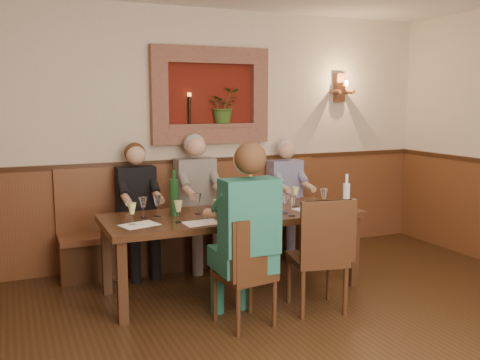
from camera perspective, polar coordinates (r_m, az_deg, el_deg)
The scene contains 32 objects.
room_shell at distance 3.29m, azimuth 11.89°, elevation 9.91°, with size 6.04×6.04×2.82m.
wainscoting at distance 3.51m, azimuth 11.23°, elevation -11.87°, with size 6.02×6.02×1.15m.
wall_niche at distance 6.02m, azimuth -2.78°, elevation 8.56°, with size 1.36×0.30×1.06m.
wall_sconce at distance 6.78m, azimuth 10.67°, elevation 9.58°, with size 0.25×0.20×0.35m.
dining_table at distance 5.04m, azimuth -0.82°, elevation -4.36°, with size 2.40×0.90×0.75m.
bench at distance 5.98m, azimuth -4.33°, elevation -5.75°, with size 3.00×0.45×1.11m.
chair_near_left at distance 4.38m, azimuth 0.62°, elevation -11.99°, with size 0.46×0.46×0.91m.
chair_near_right at distance 4.71m, azimuth 8.26°, elevation -10.25°, with size 0.52×0.52×1.00m.
person_bench_left at distance 5.64m, azimuth -10.74°, elevation -4.30°, with size 0.40×0.48×1.37m.
person_bench_mid at distance 5.81m, azimuth -4.48°, elevation -3.45°, with size 0.43×0.52×1.44m.
person_bench_right at distance 6.26m, azimuth 5.15°, elevation -2.99°, with size 0.39×0.48×1.35m.
person_chair_front at distance 4.28m, azimuth 0.48°, elevation -7.48°, with size 0.45×0.55×1.49m.
spittoon_bucket at distance 4.84m, azimuth -1.21°, elevation -2.47°, with size 0.23×0.23×0.26m, color red.
wine_bottle_green_a at distance 4.97m, azimuth 1.13°, elevation -1.67°, with size 0.08×0.08×0.41m.
wine_bottle_green_b at distance 4.92m, azimuth -7.04°, elevation -1.76°, with size 0.09×0.09×0.42m.
water_bottle at distance 5.15m, azimuth 11.27°, elevation -1.75°, with size 0.08×0.08×0.36m.
tasting_sheet_a at distance 4.63m, azimuth -10.69°, elevation -4.72°, with size 0.31×0.22×0.00m, color white.
tasting_sheet_b at distance 4.88m, azimuth 0.15°, elevation -3.88°, with size 0.29×0.21×0.00m, color white.
tasting_sheet_c at distance 5.23m, azimuth 7.58°, elevation -3.11°, with size 0.31×0.22×0.00m, color white.
tasting_sheet_d at distance 4.63m, azimuth -4.12°, elevation -4.58°, with size 0.31×0.22×0.00m, color white.
wine_glass_0 at distance 4.62m, azimuth -11.44°, elevation -3.57°, with size 0.08×0.08×0.19m, color #E0DF85, non-canonical shape.
wine_glass_1 at distance 4.92m, azimuth -8.81°, elevation -2.75°, with size 0.08×0.08×0.19m, color white, non-canonical shape.
wine_glass_2 at distance 4.65m, azimuth -6.59°, elevation -3.37°, with size 0.08×0.08×0.19m, color #E0DF85, non-canonical shape.
wine_glass_3 at distance 4.99m, azimuth -4.55°, elevation -2.53°, with size 0.08×0.08×0.19m, color white, non-canonical shape.
wine_glass_4 at distance 4.89m, azimuth -0.12°, elevation -2.73°, with size 0.08×0.08×0.19m, color #E0DF85, non-canonical shape.
wine_glass_5 at distance 5.16m, azimuth 0.42°, elevation -2.14°, with size 0.08×0.08×0.19m, color #E0DF85, non-canonical shape.
wine_glass_6 at distance 4.99m, azimuth 4.80°, elevation -2.52°, with size 0.08×0.08×0.19m, color white, non-canonical shape.
wine_glass_7 at distance 5.37m, azimuth 5.90°, elevation -1.76°, with size 0.08×0.08×0.19m, color #E0DF85, non-canonical shape.
wine_glass_8 at distance 5.29m, azimuth 8.94°, elevation -1.97°, with size 0.08×0.08×0.19m, color white, non-canonical shape.
wine_glass_9 at distance 4.67m, azimuth -2.40°, elevation -3.27°, with size 0.08×0.08×0.19m, color #E0DF85, non-canonical shape.
wine_glass_10 at distance 4.90m, azimuth 5.58°, elevation -2.74°, with size 0.08×0.08×0.19m, color white, non-canonical shape.
wine_glass_11 at distance 4.87m, azimuth -10.29°, elevation -2.90°, with size 0.08×0.08×0.19m, color white, non-canonical shape.
Camera 1 is at (-1.90, -2.69, 1.80)m, focal length 40.00 mm.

